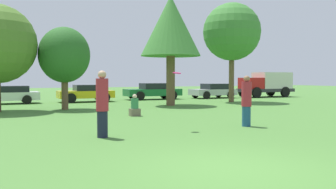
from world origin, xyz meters
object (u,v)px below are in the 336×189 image
Objects in this scene: tree_3 at (171,27)px; parked_car_silver at (214,90)px; parked_car_green at (154,91)px; parked_car_white at (5,94)px; tree_4 at (232,32)px; tree_2 at (64,55)px; delivery_truck_red at (267,83)px; frisbee at (177,73)px; person_thrower at (102,104)px; bystander_sitting at (135,107)px; parked_car_yellow at (87,93)px; person_catcher at (246,101)px.

parked_car_silver is at bearing 41.78° from tree_3.
parked_car_white is at bearing 2.09° from parked_car_green.
tree_4 is 1.81× the size of parked_car_silver.
tree_2 reaches higher than delivery_truck_red.
tree_4 is 1.54× the size of parked_car_green.
parked_car_white is 0.98× the size of parked_car_green.
person_thrower is at bearing -170.10° from frisbee.
tree_2 is 19.95m from delivery_truck_red.
frisbee reaches higher than parked_car_white.
tree_3 is 10.21m from parked_car_silver.
parked_car_silver is at bearing 179.65° from parked_car_white.
bystander_sitting is 0.22× the size of parked_car_green.
frisbee is 11.29m from tree_3.
parked_car_white is at bearing -0.35° from parked_car_silver.
frisbee reaches higher than parked_car_yellow.
person_catcher is at bearing 97.38° from parked_car_yellow.
tree_3 is at bearing 50.82° from bystander_sitting.
tree_3 is at bearing 147.02° from parked_car_white.
tree_4 is 7.88m from parked_car_green.
parked_car_green is (5.62, 11.60, 0.30)m from bystander_sitting.
tree_2 is 15.08m from parked_car_silver.
parked_car_silver is at bearing -178.93° from parked_car_yellow.
person_catcher is 0.41× the size of parked_car_white.
parked_car_yellow is (-9.50, 4.45, -4.35)m from tree_4.
parked_car_green is at bearing -172.82° from parked_car_yellow.
delivery_truck_red reaches higher than bystander_sitting.
parked_car_white is 0.85× the size of delivery_truck_red.
parked_car_white is (-14.92, 4.61, -4.38)m from tree_4.
tree_3 reaches higher than parked_car_yellow.
bystander_sitting is 15.76m from parked_car_silver.
person_catcher is 16.00m from parked_car_yellow.
parked_car_green is (8.02, 6.78, -2.29)m from tree_2.
delivery_truck_red is (16.50, 10.96, 0.83)m from bystander_sitting.
tree_2 is at bearing -66.77° from person_catcher.
bystander_sitting is at bearing 62.59° from parked_car_green.
parked_car_silver is at bearing -120.80° from person_catcher.
parked_car_silver is (1.53, 4.96, -4.37)m from tree_4.
tree_4 reaches higher than delivery_truck_red.
tree_4 is at bearing -124.87° from person_catcher.
tree_2 is at bearing 116.52° from bystander_sitting.
delivery_truck_red is (6.99, 4.67, -3.78)m from tree_4.
parked_car_silver is (13.45, 6.42, -2.33)m from tree_2.
person_thrower is at bearing 97.39° from parked_car_white.
tree_4 is (7.01, 11.35, 4.10)m from person_catcher.
person_thrower is 18.96m from parked_car_green.
person_thrower is at bearing -92.47° from tree_2.
tree_4 is at bearing 40.15° from person_thrower.
bystander_sitting is 0.19× the size of delivery_truck_red.
person_thrower is 0.44× the size of parked_car_white.
tree_3 is (4.13, 5.07, 4.55)m from bystander_sitting.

